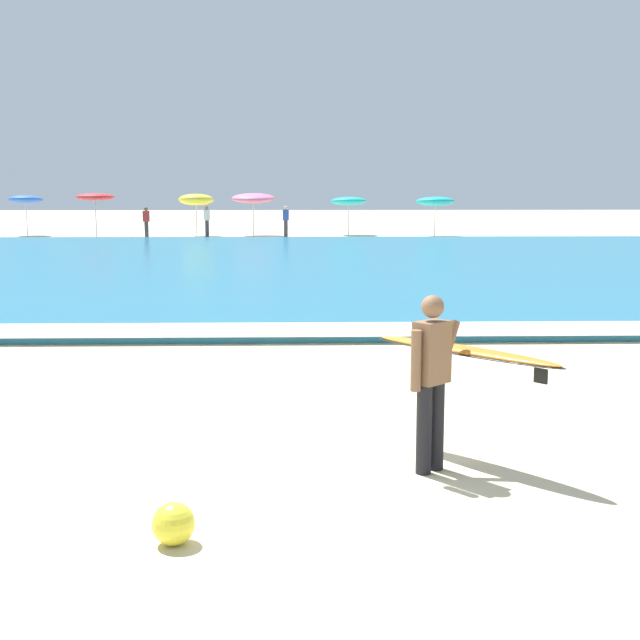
# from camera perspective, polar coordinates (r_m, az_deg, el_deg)

# --- Properties ---
(ground_plane) EXTENTS (160.00, 160.00, 0.00)m
(ground_plane) POSITION_cam_1_polar(r_m,az_deg,el_deg) (9.17, -2.85, -8.67)
(ground_plane) COLOR beige
(sea) EXTENTS (120.00, 28.00, 0.14)m
(sea) POSITION_cam_1_polar(r_m,az_deg,el_deg) (29.10, -1.94, 3.64)
(sea) COLOR teal
(sea) RESTS_ON ground
(surf_foam) EXTENTS (120.00, 1.54, 0.01)m
(surf_foam) POSITION_cam_1_polar(r_m,az_deg,el_deg) (15.79, -2.29, -0.63)
(surf_foam) COLOR white
(surf_foam) RESTS_ON sea
(surfer_with_board) EXTENTS (1.75, 1.91, 1.73)m
(surfer_with_board) POSITION_cam_1_polar(r_m,az_deg,el_deg) (8.58, 8.25, -2.92)
(surfer_with_board) COLOR black
(surfer_with_board) RESTS_ON ground
(beach_umbrella_0) EXTENTS (1.76, 1.78, 2.17)m
(beach_umbrella_0) POSITION_cam_1_polar(r_m,az_deg,el_deg) (48.62, -18.68, 7.47)
(beach_umbrella_0) COLOR beige
(beach_umbrella_0) RESTS_ON ground
(beach_umbrella_1) EXTENTS (1.92, 1.93, 2.27)m
(beach_umbrella_1) POSITION_cam_1_polar(r_m,az_deg,el_deg) (45.62, -14.49, 7.79)
(beach_umbrella_1) COLOR beige
(beach_umbrella_1) RESTS_ON ground
(beach_umbrella_2) EXTENTS (1.82, 1.85, 2.25)m
(beach_umbrella_2) POSITION_cam_1_polar(r_m,az_deg,el_deg) (46.07, -8.10, 7.79)
(beach_umbrella_2) COLOR beige
(beach_umbrella_2) RESTS_ON ground
(beach_umbrella_3) EXTENTS (2.25, 2.27, 2.27)m
(beach_umbrella_3) POSITION_cam_1_polar(r_m,az_deg,el_deg) (46.23, -4.39, 7.94)
(beach_umbrella_3) COLOR beige
(beach_umbrella_3) RESTS_ON ground
(beach_umbrella_4) EXTENTS (1.91, 1.93, 2.07)m
(beach_umbrella_4) POSITION_cam_1_polar(r_m,az_deg,el_deg) (46.74, 1.89, 7.77)
(beach_umbrella_4) COLOR beige
(beach_umbrella_4) RESTS_ON ground
(beach_umbrella_5) EXTENTS (2.00, 2.03, 2.10)m
(beach_umbrella_5) POSITION_cam_1_polar(r_m,az_deg,el_deg) (46.10, 7.54, 7.69)
(beach_umbrella_5) COLOR beige
(beach_umbrella_5) RESTS_ON ground
(beachgoer_near_row_left) EXTENTS (0.32, 0.20, 1.58)m
(beachgoer_near_row_left) POSITION_cam_1_polar(r_m,az_deg,el_deg) (44.55, -11.28, 6.33)
(beachgoer_near_row_left) COLOR #383842
(beachgoer_near_row_left) RESTS_ON ground
(beachgoer_near_row_mid) EXTENTS (0.32, 0.20, 1.58)m
(beachgoer_near_row_mid) POSITION_cam_1_polar(r_m,az_deg,el_deg) (45.31, -2.25, 6.53)
(beachgoer_near_row_mid) COLOR #383842
(beachgoer_near_row_mid) RESTS_ON ground
(beachgoer_near_row_right) EXTENTS (0.32, 0.20, 1.58)m
(beachgoer_near_row_right) POSITION_cam_1_polar(r_m,az_deg,el_deg) (45.60, -7.40, 6.48)
(beachgoer_near_row_right) COLOR #383842
(beachgoer_near_row_right) RESTS_ON ground
(beach_ball) EXTENTS (0.34, 0.34, 0.34)m
(beach_ball) POSITION_cam_1_polar(r_m,az_deg,el_deg) (7.02, -9.55, -12.99)
(beach_ball) COLOR yellow
(beach_ball) RESTS_ON ground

